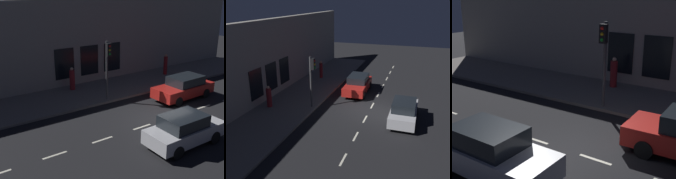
# 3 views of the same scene
# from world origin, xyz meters

# --- Properties ---
(ground_plane) EXTENTS (60.00, 60.00, 0.00)m
(ground_plane) POSITION_xyz_m (0.00, 0.00, 0.00)
(ground_plane) COLOR black
(sidewalk) EXTENTS (4.50, 32.00, 0.15)m
(sidewalk) POSITION_xyz_m (6.25, 0.00, 0.07)
(sidewalk) COLOR slate
(sidewalk) RESTS_ON ground
(building_facade) EXTENTS (0.65, 32.00, 6.57)m
(building_facade) POSITION_xyz_m (8.80, 0.00, 3.28)
(building_facade) COLOR gray
(building_facade) RESTS_ON ground
(lane_centre_line) EXTENTS (0.12, 27.20, 0.01)m
(lane_centre_line) POSITION_xyz_m (0.00, -1.00, 0.00)
(lane_centre_line) COLOR beige
(lane_centre_line) RESTS_ON ground
(traffic_light) EXTENTS (0.50, 0.32, 3.95)m
(traffic_light) POSITION_xyz_m (4.28, 1.05, 2.80)
(traffic_light) COLOR #424244
(traffic_light) RESTS_ON sidewalk
(parked_car_0) EXTENTS (1.82, 4.13, 1.58)m
(parked_car_0) POSITION_xyz_m (-2.59, 1.11, 0.79)
(parked_car_0) COLOR #B7B7BC
(parked_car_0) RESTS_ON ground
(parked_car_1) EXTENTS (2.03, 4.57, 1.58)m
(parked_car_1) POSITION_xyz_m (1.91, -3.69, 0.79)
(parked_car_1) COLOR red
(parked_car_1) RESTS_ON ground
(pedestrian_0) EXTENTS (0.47, 0.47, 1.79)m
(pedestrian_0) POSITION_xyz_m (6.64, -6.50, 0.99)
(pedestrian_0) COLOR maroon
(pedestrian_0) RESTS_ON sidewalk
(pedestrian_1) EXTENTS (0.44, 0.44, 1.68)m
(pedestrian_1) POSITION_xyz_m (7.51, 2.06, 0.92)
(pedestrian_1) COLOR maroon
(pedestrian_1) RESTS_ON sidewalk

